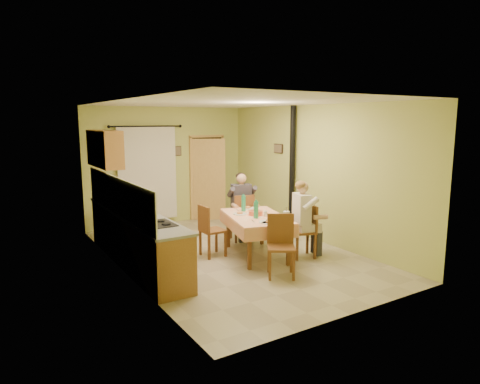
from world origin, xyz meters
TOP-DOWN VIEW (x-y plane):
  - floor at (0.00, 0.00)m, footprint 4.00×6.00m
  - room_shell at (0.00, 0.00)m, footprint 4.04×6.04m
  - kitchen_run at (-1.71, 0.40)m, footprint 0.64×3.64m
  - upper_cabinets at (-1.82, 1.70)m, footprint 0.35×1.40m
  - curtain at (-0.55, 2.90)m, footprint 1.70×0.07m
  - doorway at (1.02, 2.87)m, footprint 0.96×0.47m
  - dining_table at (0.35, -0.32)m, footprint 1.37×1.82m
  - tableware at (0.34, -0.43)m, footprint 0.65×1.62m
  - chair_far at (0.68, 0.71)m, footprint 0.51×0.51m
  - chair_near at (0.09, -1.40)m, footprint 0.60×0.60m
  - chair_right at (1.04, -0.83)m, footprint 0.51×0.51m
  - chair_left at (-0.36, 0.11)m, footprint 0.41×0.41m
  - man_far at (0.68, 0.73)m, footprint 0.64×0.55m
  - man_right at (1.03, -0.83)m, footprint 0.57×0.64m
  - stove_flue at (1.90, 0.60)m, footprint 0.24×0.24m
  - picture_back at (0.25, 2.97)m, footprint 0.19×0.03m
  - picture_right at (1.97, 1.20)m, footprint 0.03×0.31m

SIDE VIEW (x-z plane):
  - floor at x=0.00m, z-range -0.01..0.01m
  - chair_left at x=-0.36m, z-range -0.19..0.77m
  - chair_right at x=1.04m, z-range -0.19..0.77m
  - chair_far at x=0.68m, z-range -0.20..0.78m
  - chair_near at x=0.09m, z-range -0.21..0.79m
  - dining_table at x=0.35m, z-range 0.00..0.76m
  - kitchen_run at x=-1.71m, z-range -0.30..1.26m
  - tableware at x=0.34m, z-range 0.66..0.99m
  - man_far at x=0.68m, z-range 0.18..1.57m
  - man_right at x=1.03m, z-range 0.18..1.57m
  - stove_flue at x=1.90m, z-range -0.38..2.42m
  - doorway at x=1.02m, z-range -0.02..2.13m
  - curtain at x=-0.55m, z-range 0.15..2.37m
  - picture_back at x=0.25m, z-range 1.64..1.86m
  - room_shell at x=0.00m, z-range 0.41..3.23m
  - picture_right at x=1.97m, z-range 1.75..1.96m
  - upper_cabinets at x=-1.82m, z-range 1.60..2.30m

